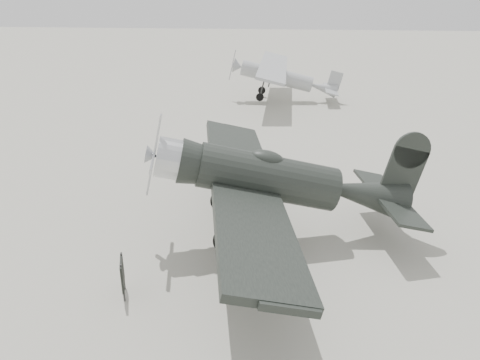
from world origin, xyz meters
name	(u,v)px	position (x,y,z in m)	size (l,w,h in m)	color
ground	(258,265)	(0.00, 0.00, 0.00)	(160.00, 160.00, 0.00)	gray
lowwing_monoplane	(280,180)	(0.65, 1.88, 2.33)	(9.87, 13.72, 4.40)	black
highwing_monoplane	(281,74)	(0.52, 23.24, 2.13)	(8.49, 11.89, 3.40)	#9C9FA1
sign_board	(122,274)	(-3.99, -2.00, 0.77)	(0.32, 0.87, 1.29)	#333333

